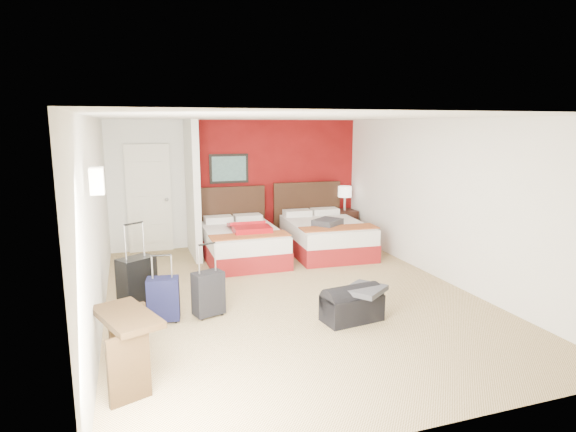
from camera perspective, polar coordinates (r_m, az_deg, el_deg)
name	(u,v)px	position (r m, az deg, el deg)	size (l,w,h in m)	color
ground	(291,295)	(6.95, 0.31, -9.42)	(6.50, 6.50, 0.00)	tan
room_walls	(177,199)	(7.71, -13.09, 1.97)	(5.02, 6.52, 2.50)	white
red_accent_panel	(274,182)	(9.90, -1.63, 4.10)	(3.50, 0.04, 2.50)	maroon
partition_wall	(193,189)	(8.93, -11.27, 3.17)	(0.12, 1.20, 2.50)	silver
entry_door	(149,199)	(9.48, -16.19, 2.01)	(0.82, 0.06, 2.05)	silver
bed_left	(242,245)	(8.68, -5.44, -3.40)	(1.31, 1.87, 0.56)	silver
bed_right	(326,237)	(9.18, 4.52, -2.53)	(1.37, 1.95, 0.59)	silver
red_suitcase_open	(249,227)	(8.53, -4.67, -1.32)	(0.64, 0.89, 0.11)	#A50E15
jacket_bundle	(328,222)	(8.80, 4.72, -0.76)	(0.50, 0.40, 0.12)	#3A3A3F
nightstand	(344,225)	(10.27, 6.69, -1.02)	(0.45, 0.45, 0.63)	black
table_lamp	(345,198)	(10.17, 6.76, 2.11)	(0.28, 0.28, 0.51)	white
suitcase_black	(137,285)	(6.65, -17.48, -7.80)	(0.45, 0.28, 0.68)	black
suitcase_charcoal	(208,295)	(6.24, -9.44, -9.28)	(0.37, 0.23, 0.55)	black
suitcase_navy	(164,301)	(6.19, -14.57, -9.75)	(0.38, 0.23, 0.53)	black
duffel_bag	(352,306)	(6.11, 7.59, -10.59)	(0.73, 0.39, 0.37)	black
jacket_draped	(365,290)	(6.06, 9.14, -8.64)	(0.49, 0.41, 0.07)	#3D3D42
desk	(129,348)	(4.89, -18.42, -14.67)	(0.41, 0.83, 0.69)	black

